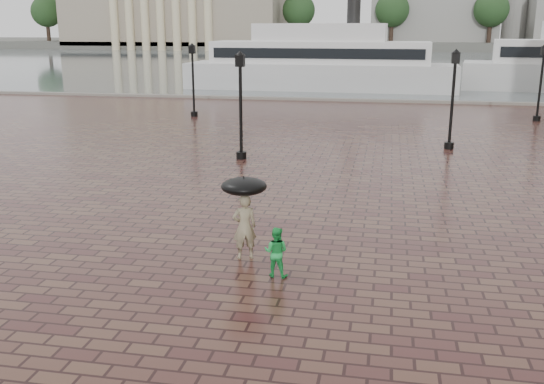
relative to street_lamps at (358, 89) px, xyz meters
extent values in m
plane|color=#3A1B1A|center=(1.50, -17.50, -2.33)|extent=(300.00, 300.00, 0.00)
plane|color=#424B50|center=(1.50, 74.50, -2.33)|extent=(240.00, 240.00, 0.00)
cube|color=slate|center=(1.50, 14.50, -2.33)|extent=(80.00, 0.60, 0.30)
cube|color=#4C4C47|center=(1.50, 142.50, -1.33)|extent=(300.00, 60.00, 2.00)
cube|color=gray|center=(-53.50, 127.50, 9.67)|extent=(55.00, 30.00, 22.00)
cube|color=gray|center=(11.50, 132.50, 6.67)|extent=(30.00, 22.00, 14.00)
cylinder|color=gray|center=(31.50, 132.50, 9.67)|extent=(6.00, 6.00, 20.00)
cylinder|color=#2D2119|center=(-88.50, 120.50, 1.67)|extent=(1.00, 1.00, 8.00)
sphere|color=#213C1B|center=(-88.50, 120.50, 7.17)|extent=(8.00, 8.00, 8.00)
cylinder|color=#2D2119|center=(-66.00, 120.50, 1.67)|extent=(1.00, 1.00, 8.00)
sphere|color=#213C1B|center=(-66.00, 120.50, 7.17)|extent=(8.00, 8.00, 8.00)
cylinder|color=#2D2119|center=(-43.50, 120.50, 1.67)|extent=(1.00, 1.00, 8.00)
sphere|color=#213C1B|center=(-43.50, 120.50, 7.17)|extent=(8.00, 8.00, 8.00)
cylinder|color=#2D2119|center=(-21.00, 120.50, 1.67)|extent=(1.00, 1.00, 8.00)
sphere|color=#213C1B|center=(-21.00, 120.50, 7.17)|extent=(8.00, 8.00, 8.00)
cylinder|color=#2D2119|center=(1.50, 120.50, 1.67)|extent=(1.00, 1.00, 8.00)
sphere|color=#213C1B|center=(1.50, 120.50, 7.17)|extent=(8.00, 8.00, 8.00)
cylinder|color=#2D2119|center=(24.00, 120.50, 1.67)|extent=(1.00, 1.00, 8.00)
sphere|color=#213C1B|center=(24.00, 120.50, 7.17)|extent=(8.00, 8.00, 8.00)
cylinder|color=black|center=(-4.50, -7.50, -2.18)|extent=(0.44, 0.44, 0.30)
cylinder|color=black|center=(-4.50, -7.50, -0.33)|extent=(0.14, 0.14, 4.00)
cube|color=black|center=(-4.50, -7.50, 1.82)|extent=(0.35, 0.35, 0.50)
sphere|color=beige|center=(-4.50, -7.50, 1.82)|extent=(0.28, 0.28, 0.28)
cylinder|color=black|center=(4.50, -3.50, -2.18)|extent=(0.44, 0.44, 0.30)
cylinder|color=black|center=(4.50, -3.50, -0.33)|extent=(0.14, 0.14, 4.00)
cube|color=black|center=(4.50, -3.50, 1.82)|extent=(0.35, 0.35, 0.50)
sphere|color=beige|center=(4.50, -3.50, 1.82)|extent=(0.28, 0.28, 0.28)
cylinder|color=black|center=(-10.50, 4.50, -2.18)|extent=(0.44, 0.44, 0.30)
cylinder|color=black|center=(-10.50, 4.50, -0.33)|extent=(0.14, 0.14, 4.00)
cube|color=black|center=(-10.50, 4.50, 1.82)|extent=(0.35, 0.35, 0.50)
sphere|color=beige|center=(-10.50, 4.50, 1.82)|extent=(0.28, 0.28, 0.28)
cylinder|color=black|center=(10.50, 6.50, -2.18)|extent=(0.44, 0.44, 0.30)
cylinder|color=black|center=(10.50, 6.50, -0.33)|extent=(0.14, 0.14, 4.00)
cube|color=black|center=(10.50, 6.50, 1.82)|extent=(0.35, 0.35, 0.50)
sphere|color=beige|center=(10.50, 6.50, 1.82)|extent=(0.28, 0.28, 0.28)
imported|color=gray|center=(-1.66, -18.83, -1.52)|extent=(0.69, 0.59, 1.61)
imported|color=green|center=(-0.71, -19.78, -1.75)|extent=(0.61, 0.50, 1.16)
cube|color=silver|center=(-4.65, 23.36, -1.16)|extent=(24.41, 6.60, 2.33)
cube|color=silver|center=(-4.65, 23.36, 0.97)|extent=(19.54, 5.67, 1.94)
cube|color=silver|center=(-4.65, 23.36, 2.71)|extent=(11.77, 4.83, 1.55)
cylinder|color=black|center=(-1.74, 23.27, 4.46)|extent=(1.16, 1.16, 2.33)
cube|color=black|center=(-4.73, 20.80, 0.97)|extent=(18.41, 0.70, 0.87)
cube|color=black|center=(-4.56, 25.93, 0.97)|extent=(18.41, 0.70, 0.87)
cylinder|color=black|center=(-1.66, -18.83, -0.95)|extent=(0.02, 0.02, 0.95)
ellipsoid|color=black|center=(-1.66, -18.83, -0.50)|extent=(1.10, 1.10, 0.39)
camera|label=1|loc=(1.61, -32.39, 3.15)|focal=40.00mm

